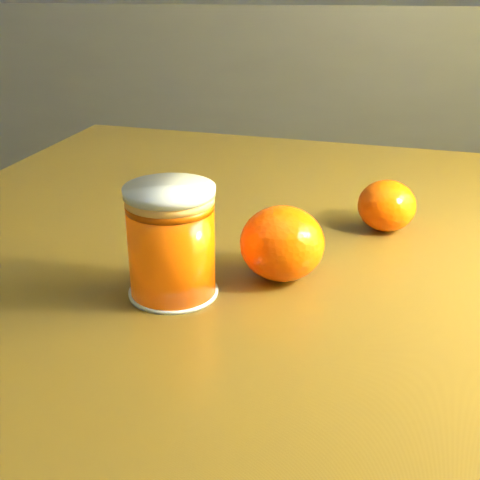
{
  "coord_description": "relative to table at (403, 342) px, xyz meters",
  "views": [
    {
      "loc": [
        0.68,
        -0.52,
        1.02
      ],
      "look_at": [
        0.64,
        -0.04,
        0.81
      ],
      "focal_mm": 50.0,
      "sensor_mm": 36.0,
      "label": 1
    }
  ],
  "objects": [
    {
      "name": "table",
      "position": [
        0.0,
        0.0,
        0.0
      ],
      "size": [
        1.14,
        0.9,
        0.76
      ],
      "rotation": [
        0.0,
        0.0,
        -0.2
      ],
      "color": "brown",
      "rests_on": "ground"
    },
    {
      "name": "kitchen_counter",
      "position": [
        -0.8,
        1.4,
        -0.22
      ],
      "size": [
        3.15,
        0.6,
        0.9
      ],
      "primitive_type": "cube",
      "color": "#444448",
      "rests_on": "ground"
    },
    {
      "name": "orange_front",
      "position": [
        -0.12,
        -0.06,
        0.13
      ],
      "size": [
        0.09,
        0.09,
        0.06
      ],
      "primitive_type": "ellipsoid",
      "rotation": [
        0.0,
        0.0,
        0.27
      ],
      "color": "#FF5705",
      "rests_on": "table"
    },
    {
      "name": "juice_glass",
      "position": [
        -0.2,
        -0.1,
        0.14
      ],
      "size": [
        0.07,
        0.07,
        0.09
      ],
      "rotation": [
        0.0,
        0.0,
        -0.28
      ],
      "color": "#E85004",
      "rests_on": "table"
    },
    {
      "name": "orange_back",
      "position": [
        -0.02,
        0.05,
        0.12
      ],
      "size": [
        0.07,
        0.07,
        0.05
      ],
      "primitive_type": "ellipsoid",
      "rotation": [
        0.0,
        0.0,
        -0.19
      ],
      "color": "#FF5705",
      "rests_on": "table"
    }
  ]
}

